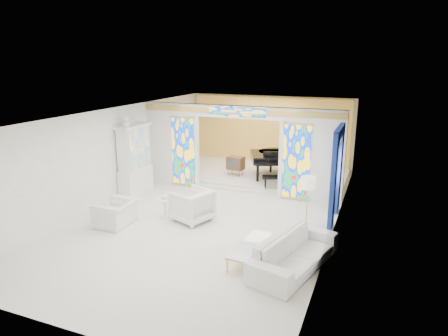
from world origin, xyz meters
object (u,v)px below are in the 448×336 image
at_px(armchair_left, 116,213).
at_px(armchair_right, 192,205).
at_px(grand_piano, 274,157).
at_px(tv_console, 236,163).
at_px(sofa, 295,253).
at_px(china_cabinet, 135,160).
at_px(coffee_table, 250,246).

bearing_deg(armchair_left, armchair_right, 119.96).
distance_m(grand_piano, tv_console, 1.47).
xyz_separation_m(armchair_left, armchair_right, (1.81, 1.07, 0.12)).
xyz_separation_m(armchair_left, sofa, (5.10, -0.52, 0.03)).
bearing_deg(tv_console, china_cabinet, -125.14).
xyz_separation_m(armchair_left, grand_piano, (2.90, 5.85, 0.57)).
bearing_deg(sofa, grand_piano, 33.76).
relative_size(coffee_table, grand_piano, 0.56).
bearing_deg(china_cabinet, sofa, -26.51).
bearing_deg(coffee_table, grand_piano, 100.47).
relative_size(grand_piano, tv_console, 4.26).
height_order(armchair_left, tv_console, tv_console).
bearing_deg(tv_console, coffee_table, -58.98).
bearing_deg(coffee_table, armchair_right, 145.33).
distance_m(armchair_left, sofa, 5.13).
height_order(sofa, tv_console, tv_console).
relative_size(china_cabinet, grand_piano, 0.89).
xyz_separation_m(china_cabinet, tv_console, (2.61, 2.81, -0.52)).
height_order(armchair_right, sofa, armchair_right).
height_order(coffee_table, grand_piano, grand_piano).
relative_size(coffee_table, tv_console, 2.37).
distance_m(armchair_left, armchair_right, 2.11).
relative_size(armchair_left, grand_piano, 0.35).
height_order(sofa, coffee_table, sofa).
xyz_separation_m(coffee_table, tv_console, (-2.53, 5.87, 0.30)).
bearing_deg(sofa, armchair_left, 98.93).
distance_m(armchair_left, grand_piano, 6.56).
xyz_separation_m(sofa, tv_console, (-3.56, 5.89, 0.27)).
distance_m(armchair_left, tv_console, 5.60).
bearing_deg(grand_piano, sofa, -93.49).
relative_size(armchair_right, tv_console, 1.42).
height_order(china_cabinet, sofa, china_cabinet).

